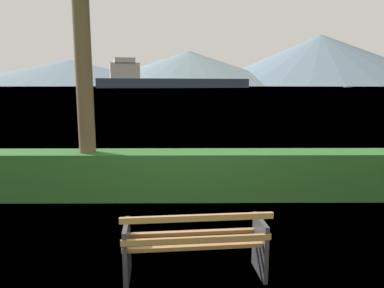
# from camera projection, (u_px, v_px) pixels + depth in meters

# --- Properties ---
(ground_plane) EXTENTS (1400.00, 1400.00, 0.00)m
(ground_plane) POSITION_uv_depth(u_px,v_px,m) (194.00, 276.00, 4.15)
(ground_plane) COLOR #4C6B33
(water_surface) EXTENTS (620.00, 620.00, 0.00)m
(water_surface) POSITION_uv_depth(u_px,v_px,m) (189.00, 87.00, 308.50)
(water_surface) COLOR #7A99A8
(water_surface) RESTS_ON ground_plane
(park_bench) EXTENTS (1.67, 0.71, 0.87)m
(park_bench) POSITION_uv_depth(u_px,v_px,m) (195.00, 244.00, 4.02)
(park_bench) COLOR olive
(park_bench) RESTS_ON ground_plane
(hedge_row) EXTENTS (12.79, 0.73, 0.92)m
(hedge_row) POSITION_uv_depth(u_px,v_px,m) (192.00, 175.00, 6.97)
(hedge_row) COLOR #285B23
(hedge_row) RESTS_ON ground_plane
(cargo_ship_large) EXTENTS (99.05, 37.06, 18.30)m
(cargo_ship_large) POSITION_uv_depth(u_px,v_px,m) (163.00, 80.00, 226.90)
(cargo_ship_large) COLOR #2D384C
(cargo_ship_large) RESTS_ON water_surface
(fishing_boat_near) EXTENTS (5.11, 2.00, 1.17)m
(fishing_boat_near) POSITION_uv_depth(u_px,v_px,m) (347.00, 87.00, 251.49)
(fishing_boat_near) COLOR #335693
(fishing_boat_near) RESTS_ON water_surface
(distant_hills) EXTENTS (760.59, 376.53, 78.75)m
(distant_hills) POSITION_uv_depth(u_px,v_px,m) (226.00, 65.00, 551.25)
(distant_hills) COLOR slate
(distant_hills) RESTS_ON ground_plane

